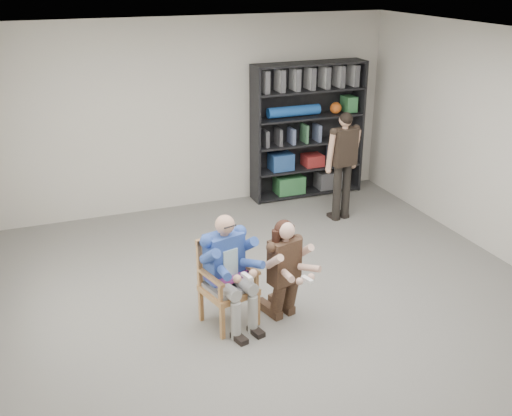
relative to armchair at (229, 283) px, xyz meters
name	(u,v)px	position (x,y,z in m)	size (l,w,h in m)	color
room_shell	(297,194)	(0.67, -0.16, 0.94)	(6.00, 7.00, 2.80)	beige
floor	(294,317)	(0.67, -0.16, -0.46)	(6.00, 7.00, 0.01)	slate
armchair	(229,283)	(0.00, 0.00, 0.00)	(0.54, 0.52, 0.93)	#AA6339
seated_man	(228,271)	(0.00, 0.00, 0.14)	(0.52, 0.73, 1.21)	#23429B
kneeling_woman	(286,271)	(0.58, -0.12, 0.09)	(0.46, 0.74, 1.11)	#342319
bookshelf	(308,131)	(2.37, 3.12, 0.59)	(1.80, 0.38, 2.10)	black
standing_man	(343,167)	(2.40, 2.01, 0.33)	(0.49, 0.27, 1.59)	black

